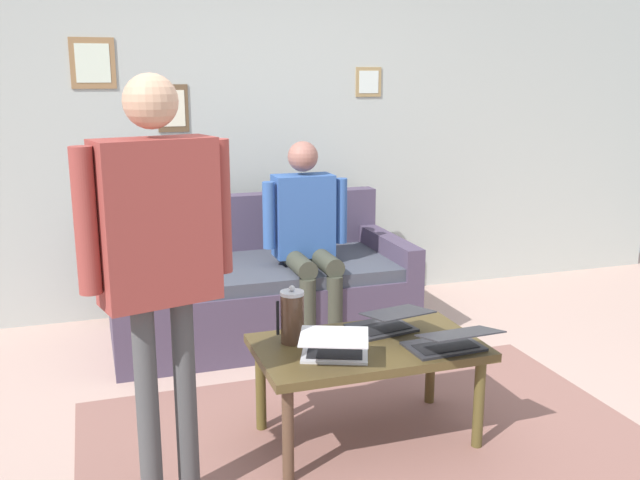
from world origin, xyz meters
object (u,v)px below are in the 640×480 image
Objects in this scene: laptop_left at (335,347)px; french_press at (292,317)px; couch at (259,290)px; person_standing at (158,242)px; coffee_table at (368,355)px; person_seated at (307,231)px; laptop_right at (387,323)px; laptop_center at (449,342)px.

laptop_left is 0.28m from french_press.
couch is 1.12× the size of person_standing.
coffee_table is (-0.15, 1.51, 0.12)m from couch.
person_seated is at bearing 139.33° from couch.
laptop_right is 1.49× the size of french_press.
person_seated is at bearing -82.42° from laptop_center.
couch reaches higher than laptop_left.
person_seated reaches higher than couch.
coffee_table is at bearing -151.83° from laptop_left.
french_press is at bearing 82.98° from couch.
laptop_left is (0.05, 1.62, 0.22)m from couch.
coffee_table is 1.18m from person_standing.
couch is at bearing -114.03° from person_standing.
laptop_left is 1.57× the size of french_press.
french_press is at bearing -27.27° from laptop_center.
laptop_left is 0.41m from laptop_right.
coffee_table is 3.77× the size of french_press.
french_press is at bearing -21.26° from coffee_table.
person_seated is (0.20, -1.49, 0.21)m from laptop_center.
laptop_left is 1.44m from person_seated.
laptop_center is 1.51m from person_seated.
french_press is (0.63, -0.33, 0.08)m from laptop_center.
couch is 1.53m from coffee_table.
person_seated is (-0.26, 0.23, 0.43)m from couch.
coffee_table is 1.33m from person_seated.
laptop_right is 1.19m from person_seated.
laptop_right is at bearing 91.53° from person_seated.
laptop_left is at bearing 88.33° from couch.
french_press is (0.17, 1.39, 0.30)m from couch.
person_standing reaches higher than french_press.
french_press is 1.25m from person_seated.
couch is 1.45m from laptop_right.
coffee_table is 0.39m from french_press.
laptop_center is at bearing 97.58° from person_seated.
laptop_right is (0.17, -0.31, 0.00)m from laptop_center.
couch is 1.64m from laptop_left.
laptop_left is 0.94m from person_standing.
person_seated reaches higher than laptop_right.
laptop_left is (0.20, 0.11, 0.10)m from coffee_table.
laptop_center is (-0.46, 1.71, 0.22)m from couch.
person_seated is (-0.11, -1.29, 0.31)m from coffee_table.
coffee_table is at bearing 158.74° from french_press.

